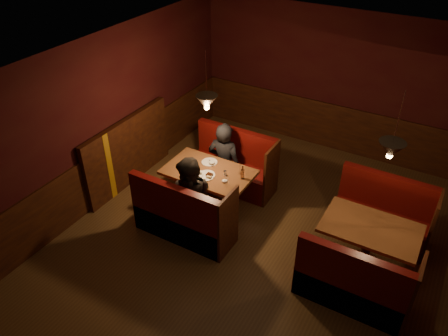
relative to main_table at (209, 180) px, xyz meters
The scene contains 9 objects.
room 1.08m from the main_table, 22.98° to the right, with size 6.02×7.02×2.92m.
main_table is the anchor object (origin of this frame).
main_bench_far 0.88m from the main_table, 88.80° to the left, with size 1.62×0.58×1.11m.
main_bench_near 0.88m from the main_table, 88.80° to the right, with size 1.62×0.58×1.11m.
second_table 2.70m from the main_table, ahead, with size 1.35×0.87×0.76m.
second_bench_far 2.86m from the main_table, 16.39° to the left, with size 1.50×0.56×1.07m.
second_bench_near 2.86m from the main_table, 16.65° to the right, with size 1.50×0.56×1.07m.
diner_a 0.70m from the main_table, 97.43° to the left, with size 0.62×0.41×1.71m, color black.
diner_b 0.69m from the main_table, 83.89° to the right, with size 0.84×0.65×1.72m, color black.
Camera 1 is at (2.02, -4.63, 4.92)m, focal length 35.00 mm.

